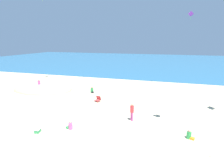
{
  "coord_description": "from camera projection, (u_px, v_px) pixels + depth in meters",
  "views": [
    {
      "loc": [
        6.16,
        -12.44,
        6.66
      ],
      "look_at": [
        0.0,
        6.74,
        2.6
      ],
      "focal_mm": 30.89,
      "sensor_mm": 36.0,
      "label": 1
    }
  ],
  "objects": [
    {
      "name": "person_2",
      "position": [
        132.0,
        111.0,
        15.95
      ],
      "size": [
        0.43,
        0.43,
        1.52
      ],
      "rotation": [
        0.0,
        0.0,
        0.83
      ],
      "color": "#D8599E",
      "rests_on": "ground_plane"
    },
    {
      "name": "cooler_box",
      "position": [
        38.0,
        131.0,
        14.09
      ],
      "size": [
        0.43,
        0.52,
        0.26
      ],
      "rotation": [
        0.0,
        0.0,
        1.76
      ],
      "color": "#339956",
      "rests_on": "ground_plane"
    },
    {
      "name": "person_0",
      "position": [
        92.0,
        90.0,
        24.69
      ],
      "size": [
        0.62,
        0.69,
        0.77
      ],
      "rotation": [
        0.0,
        0.0,
        5.33
      ],
      "color": "green",
      "rests_on": "ground_plane"
    },
    {
      "name": "person_3",
      "position": [
        189.0,
        135.0,
        13.17
      ],
      "size": [
        0.59,
        0.45,
        0.66
      ],
      "rotation": [
        0.0,
        0.0,
        5.92
      ],
      "color": "green",
      "rests_on": "ground_plane"
    },
    {
      "name": "dune_mound",
      "position": [
        43.0,
        90.0,
        26.24
      ],
      "size": [
        8.22,
        5.76,
        2.16
      ],
      "primitive_type": "ellipsoid",
      "color": "#D3B491",
      "rests_on": "ground_plane"
    },
    {
      "name": "ocean_water",
      "position": [
        153.0,
        61.0,
        60.39
      ],
      "size": [
        120.0,
        60.0,
        0.05
      ],
      "primitive_type": "cube",
      "color": "teal",
      "rests_on": "ground_plane"
    },
    {
      "name": "beach_chair_far_right",
      "position": [
        98.0,
        99.0,
        21.13
      ],
      "size": [
        0.69,
        0.7,
        0.61
      ],
      "rotation": [
        0.0,
        0.0,
        4.47
      ],
      "color": "#D13D3D",
      "rests_on": "ground_plane"
    },
    {
      "name": "person_4",
      "position": [
        70.0,
        126.0,
        14.6
      ],
      "size": [
        0.58,
        0.38,
        0.68
      ],
      "rotation": [
        0.0,
        0.0,
        2.96
      ],
      "color": "#D8599E",
      "rests_on": "ground_plane"
    },
    {
      "name": "kite_purple",
      "position": [
        191.0,
        14.0,
        32.07
      ],
      "size": [
        0.9,
        0.31,
        1.43
      ],
      "rotation": [
        0.0,
        0.0,
        0.46
      ],
      "color": "purple"
    },
    {
      "name": "ground_plane",
      "position": [
        120.0,
        94.0,
        24.11
      ],
      "size": [
        120.0,
        120.0,
        0.0
      ],
      "primitive_type": "plane",
      "color": "beige"
    },
    {
      "name": "person_5",
      "position": [
        39.0,
        85.0,
        24.97
      ],
      "size": [
        0.43,
        0.43,
        1.66
      ],
      "rotation": [
        0.0,
        0.0,
        5.89
      ],
      "color": "yellow",
      "rests_on": "ground_plane"
    }
  ]
}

